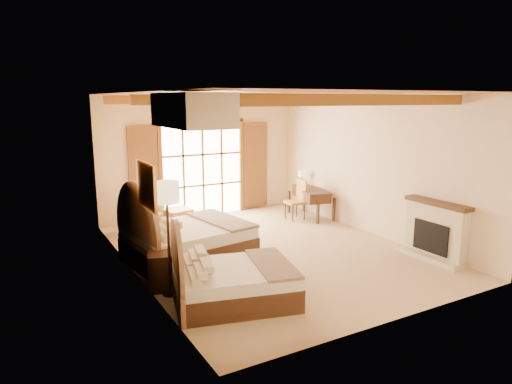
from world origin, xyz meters
TOP-DOWN VIEW (x-y plane):
  - floor at (0.00, 0.00)m, footprint 7.00×7.00m
  - wall_back at (0.00, 3.50)m, footprint 5.50×0.00m
  - wall_left at (-2.75, 0.00)m, footprint 0.00×7.00m
  - wall_right at (2.75, 0.00)m, footprint 0.00×7.00m
  - ceiling at (0.00, 0.00)m, footprint 7.00×7.00m
  - ceiling_beams at (0.00, 0.00)m, footprint 5.39×4.60m
  - french_doors at (0.00, 3.44)m, footprint 3.95×0.08m
  - fireplace at (2.60, -2.00)m, footprint 0.46×1.40m
  - painting at (-2.70, -0.75)m, footprint 0.06×0.95m
  - canopy_valance at (-2.40, -2.00)m, footprint 0.70×1.40m
  - bed_near at (-1.85, -1.82)m, footprint 2.14×1.78m
  - bed_far at (-1.79, 0.31)m, footprint 2.46×1.99m
  - nightstand at (-2.50, -0.79)m, footprint 0.64×0.64m
  - floor_lamp at (-2.50, -1.09)m, footprint 0.39×0.39m
  - armchair at (-1.87, 2.53)m, footprint 1.07×1.08m
  - ottoman at (-1.00, 2.72)m, footprint 0.69×0.69m
  - desk at (2.41, 1.85)m, footprint 0.95×1.53m
  - desk_chair at (1.93, 1.85)m, footprint 0.49×0.48m
  - desk_lamp at (2.48, 2.39)m, footprint 0.20×0.20m

SIDE VIEW (x-z plane):
  - floor at x=0.00m, z-range 0.00..0.00m
  - ottoman at x=-1.00m, z-range 0.00..0.43m
  - nightstand at x=-2.50m, z-range 0.00..0.62m
  - desk_chair at x=1.93m, z-range -0.19..0.83m
  - bed_near at x=-1.85m, z-range -0.24..0.97m
  - armchair at x=-1.87m, z-range 0.00..0.79m
  - desk at x=2.41m, z-range 0.03..0.79m
  - bed_far at x=-1.79m, z-range -0.29..1.18m
  - fireplace at x=2.60m, z-range -0.07..1.09m
  - desk_lamp at x=2.48m, z-range 0.87..1.27m
  - french_doors at x=0.00m, z-range -0.05..2.55m
  - floor_lamp at x=-2.50m, z-range 0.65..2.50m
  - wall_back at x=0.00m, z-range -1.15..4.35m
  - wall_left at x=-2.75m, z-range -1.90..5.10m
  - wall_right at x=2.75m, z-range -1.90..5.10m
  - painting at x=-2.70m, z-range 1.38..2.12m
  - canopy_valance at x=-2.40m, z-range 2.73..3.18m
  - ceiling_beams at x=0.00m, z-range 2.99..3.17m
  - ceiling at x=0.00m, z-range 3.20..3.20m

